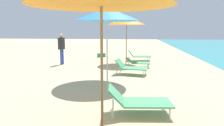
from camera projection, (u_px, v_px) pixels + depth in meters
name	position (u px, v px, depth m)	size (l,w,h in m)	color
lounger_second_shoreside	(138.00, 100.00, 4.72)	(1.50, 0.80, 0.65)	#4CA572
umbrella_third	(107.00, 14.00, 7.36)	(2.40, 2.40, 2.78)	silver
lounger_third_shoreside	(131.00, 67.00, 8.85)	(1.46, 0.91, 0.65)	#4CA572
umbrella_farthest	(127.00, 20.00, 11.37)	(2.06, 2.06, 2.70)	olive
lounger_farthest_shoreside	(138.00, 56.00, 12.71)	(1.48, 0.81, 0.66)	#4CA572
lounger_farthest_inland	(137.00, 62.00, 10.55)	(1.25, 0.64, 0.49)	#4CA572
person_walking_near	(61.00, 46.00, 11.23)	(0.29, 0.40, 1.70)	#334CB2
cooler_box	(101.00, 55.00, 14.47)	(0.64, 0.51, 0.31)	#338C59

